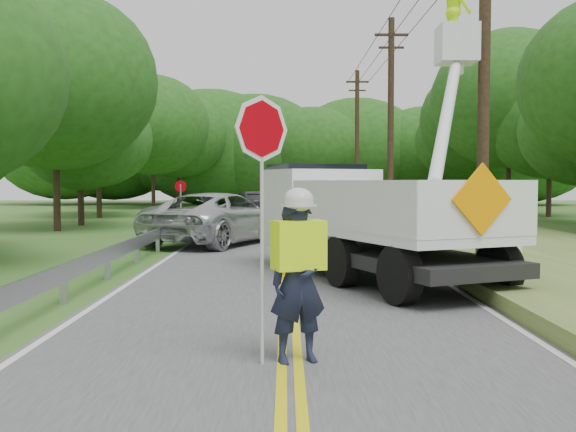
{
  "coord_description": "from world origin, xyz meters",
  "views": [
    {
      "loc": [
        -0.06,
        -8.05,
        2.24
      ],
      "look_at": [
        0.0,
        6.0,
        1.5
      ],
      "focal_mm": 41.53,
      "sensor_mm": 36.0,
      "label": 1
    }
  ],
  "objects": [
    {
      "name": "utility_poles",
      "position": [
        5.0,
        17.02,
        5.27
      ],
      "size": [
        1.6,
        43.3,
        10.0
      ],
      "color": "black",
      "rests_on": "ground"
    },
    {
      "name": "suv_silver",
      "position": [
        -2.39,
        15.51,
        0.93
      ],
      "size": [
        5.46,
        7.2,
        1.82
      ],
      "primitive_type": "imported",
      "rotation": [
        0.0,
        0.0,
        2.71
      ],
      "color": "silver",
      "rests_on": "road"
    },
    {
      "name": "tall_grass_verge",
      "position": [
        7.1,
        14.0,
        0.15
      ],
      "size": [
        7.0,
        96.0,
        0.3
      ],
      "primitive_type": "cube",
      "color": "#4F6E31",
      "rests_on": "ground"
    },
    {
      "name": "stop_sign_permanent",
      "position": [
        -4.3,
        18.93,
        1.48
      ],
      "size": [
        0.48,
        0.06,
        2.27
      ],
      "color": "#A3A7AA",
      "rests_on": "ground"
    },
    {
      "name": "treeline_left",
      "position": [
        -10.31,
        29.27,
        5.84
      ],
      "size": [
        10.59,
        57.47,
        10.77
      ],
      "color": "#332319",
      "rests_on": "ground"
    },
    {
      "name": "ground",
      "position": [
        0.0,
        0.0,
        0.0
      ],
      "size": [
        140.0,
        140.0,
        0.0
      ],
      "primitive_type": "plane",
      "color": "#275819",
      "rests_on": "ground"
    },
    {
      "name": "yard_sign",
      "position": [
        5.59,
        8.33,
        0.5
      ],
      "size": [
        0.47,
        0.12,
        0.69
      ],
      "color": "white",
      "rests_on": "ground"
    },
    {
      "name": "flagger",
      "position": [
        0.09,
        0.01,
        1.17
      ],
      "size": [
        1.17,
        0.71,
        3.24
      ],
      "color": "#191E33",
      "rests_on": "road"
    },
    {
      "name": "guardrail",
      "position": [
        -4.02,
        14.91,
        0.55
      ],
      "size": [
        0.18,
        48.0,
        0.77
      ],
      "color": "#A3A7AA",
      "rests_on": "ground"
    },
    {
      "name": "bucket_truck",
      "position": [
        1.69,
        7.9,
        1.65
      ],
      "size": [
        5.49,
        8.0,
        7.36
      ],
      "color": "black",
      "rests_on": "road"
    },
    {
      "name": "suv_darkgrey",
      "position": [
        -1.7,
        26.52,
        0.87
      ],
      "size": [
        3.88,
        6.29,
        1.7
      ],
      "primitive_type": "imported",
      "rotation": [
        0.0,
        0.0,
        3.41
      ],
      "color": "#34353C",
      "rests_on": "road"
    },
    {
      "name": "treeline_right",
      "position": [
        15.23,
        27.66,
        6.47
      ],
      "size": [
        11.37,
        54.67,
        12.23
      ],
      "color": "#332319",
      "rests_on": "ground"
    },
    {
      "name": "road",
      "position": [
        0.0,
        14.0,
        0.01
      ],
      "size": [
        7.2,
        96.0,
        0.03
      ],
      "color": "#464648",
      "rests_on": "ground"
    },
    {
      "name": "treeline_horizon",
      "position": [
        -1.42,
        56.26,
        5.5
      ],
      "size": [
        56.85,
        14.26,
        11.19
      ],
      "color": "#1E4613",
      "rests_on": "ground"
    }
  ]
}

